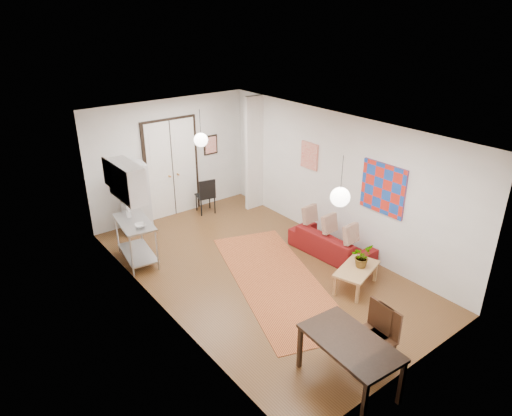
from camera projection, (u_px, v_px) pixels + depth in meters
floor at (258, 270)px, 9.19m from camera, size 7.00×7.00×0.00m
ceiling at (258, 128)px, 8.01m from camera, size 4.20×7.00×0.02m
wall_back at (170, 159)px, 11.13m from camera, size 4.20×0.02×2.90m
wall_front at (419, 287)px, 6.07m from camera, size 4.20×0.02×2.90m
wall_left at (157, 235)px, 7.43m from camera, size 0.02×7.00×2.90m
wall_right at (335, 180)px, 9.77m from camera, size 0.02×7.00×2.90m
double_doors at (172, 169)px, 11.20m from camera, size 1.44×0.06×2.50m
stub_partition at (254, 154)px, 11.48m from camera, size 0.50×0.10×2.90m
wall_cabinet at (127, 181)px, 8.43m from camera, size 0.35×1.00×0.70m
painting_popart at (383, 189)px, 8.77m from camera, size 0.05×1.00×1.00m
painting_abstract at (309, 156)px, 10.19m from camera, size 0.05×0.50×0.60m
poster_back at (211, 145)px, 11.69m from camera, size 0.40×0.03×0.50m
print_left at (108, 173)px, 8.69m from camera, size 0.03×0.44×0.54m
pendant_back at (201, 140)px, 9.72m from camera, size 0.30×0.30×0.80m
pendant_front at (340, 197)px, 6.83m from camera, size 0.30×0.30×0.80m
kilim_rug at (276, 280)px, 8.83m from camera, size 2.69×4.25×0.01m
sofa at (331, 243)px, 9.65m from camera, size 0.86×1.92×0.55m
coffee_table at (357, 271)px, 8.46m from camera, size 1.10×0.82×0.43m
potted_plant at (362, 256)px, 8.40m from camera, size 0.43×0.46×0.42m
kitchen_counter at (136, 236)px, 9.29m from camera, size 0.75×1.25×0.90m
bowl at (140, 225)px, 8.93m from camera, size 0.24×0.24×0.05m
soap_bottle at (129, 213)px, 9.31m from camera, size 0.10×0.10×0.19m
fridge at (135, 198)px, 10.50m from camera, size 0.66×0.66×1.64m
dining_table at (350, 346)px, 6.15m from camera, size 0.88×1.42×0.76m
dining_chair_near at (364, 327)px, 6.71m from camera, size 0.48×0.65×0.94m
dining_chair_far at (372, 332)px, 6.61m from camera, size 0.48×0.65×0.94m
black_side_chair at (203, 191)px, 11.60m from camera, size 0.50×0.50×0.93m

